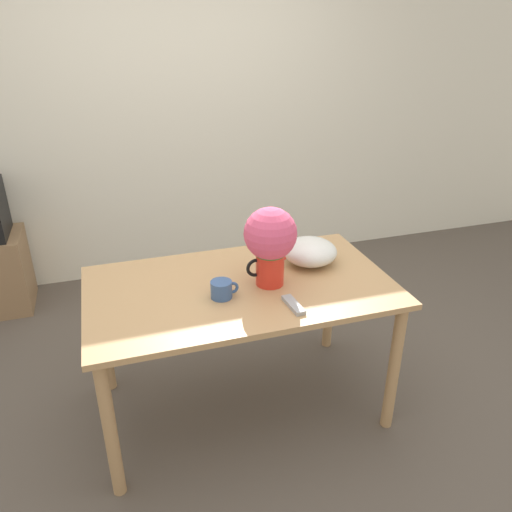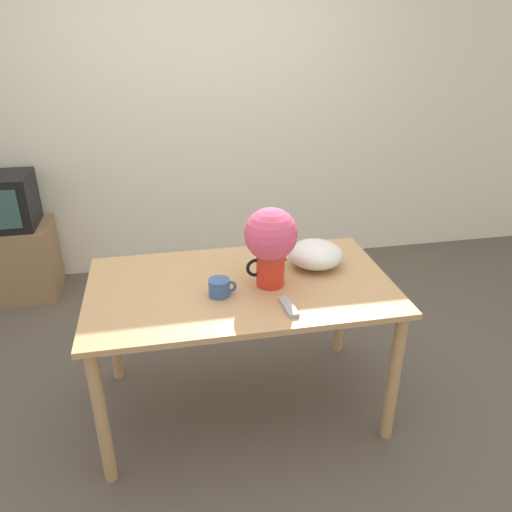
# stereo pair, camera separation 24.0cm
# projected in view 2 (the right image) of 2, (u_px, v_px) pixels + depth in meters

# --- Properties ---
(ground_plane) EXTENTS (12.00, 12.00, 0.00)m
(ground_plane) POSITION_uv_depth(u_px,v_px,m) (243.00, 392.00, 2.91)
(ground_plane) COLOR brown
(wall_back) EXTENTS (8.00, 0.05, 2.60)m
(wall_back) POSITION_uv_depth(u_px,v_px,m) (203.00, 112.00, 3.91)
(wall_back) COLOR #EDE5CC
(wall_back) RESTS_ON ground_plane
(table) EXTENTS (1.51, 0.88, 0.77)m
(table) POSITION_uv_depth(u_px,v_px,m) (241.00, 300.00, 2.53)
(table) COLOR tan
(table) RESTS_ON ground_plane
(flower_vase) EXTENTS (0.26, 0.26, 0.40)m
(flower_vase) POSITION_uv_depth(u_px,v_px,m) (271.00, 241.00, 2.38)
(flower_vase) COLOR red
(flower_vase) RESTS_ON table
(coffee_mug) EXTENTS (0.14, 0.10, 0.08)m
(coffee_mug) POSITION_uv_depth(u_px,v_px,m) (220.00, 287.00, 2.37)
(coffee_mug) COLOR #385689
(coffee_mug) RESTS_ON table
(white_bowl) EXTENTS (0.29, 0.29, 0.13)m
(white_bowl) POSITION_uv_depth(u_px,v_px,m) (315.00, 254.00, 2.64)
(white_bowl) COLOR silver
(white_bowl) RESTS_ON table
(remote_control) EXTENTS (0.06, 0.17, 0.02)m
(remote_control) POSITION_uv_depth(u_px,v_px,m) (289.00, 307.00, 2.27)
(remote_control) COLOR #999999
(remote_control) RESTS_ON table
(tv_stand) EXTENTS (0.69, 0.44, 0.57)m
(tv_stand) POSITION_uv_depth(u_px,v_px,m) (8.00, 262.00, 3.81)
(tv_stand) COLOR #8E6B47
(tv_stand) RESTS_ON ground_plane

